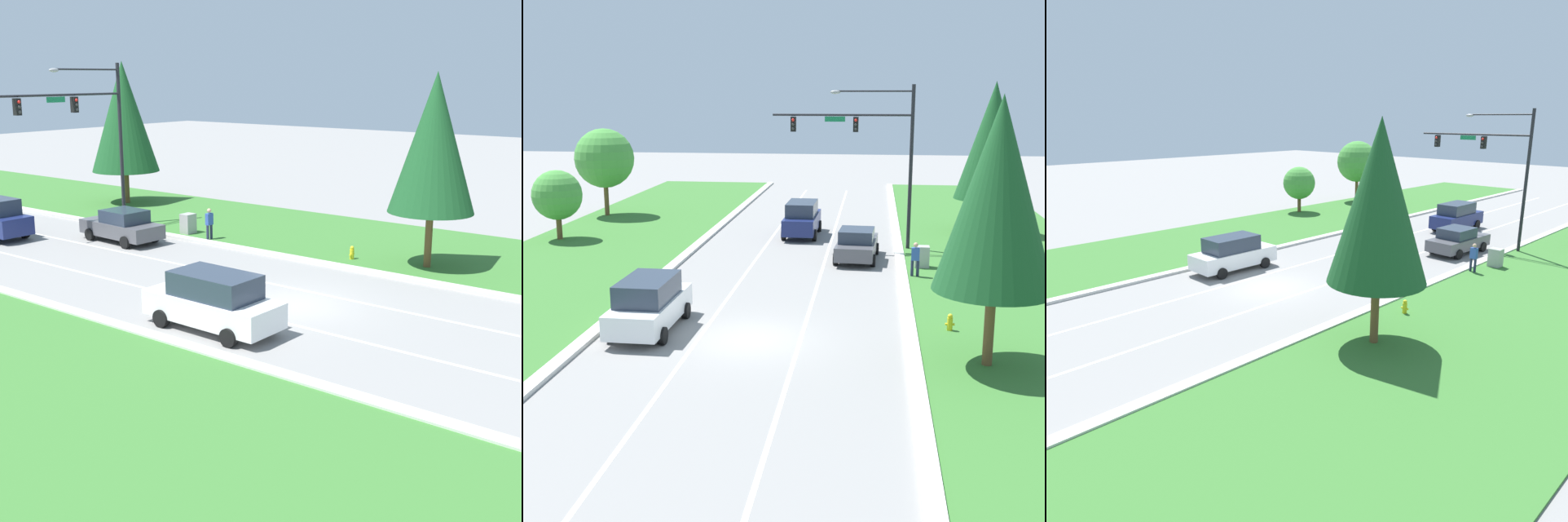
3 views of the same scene
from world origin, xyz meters
The scene contains 16 objects.
ground_plane centered at (0.00, 0.00, 0.00)m, with size 160.00×160.00×0.00m, color gray.
curb_strip_right centered at (5.65, 0.00, 0.07)m, with size 0.50×90.00×0.15m.
curb_strip_left centered at (-5.65, 0.00, 0.07)m, with size 0.50×90.00×0.15m.
lane_stripe_inner_left centered at (-1.80, 0.00, 0.00)m, with size 0.14×81.00×0.01m.
lane_stripe_inner_right centered at (1.80, 0.00, 0.00)m, with size 0.14×81.00×0.01m.
traffic_signal_mast centered at (4.12, 15.94, 5.88)m, with size 7.63×0.41×8.93m.
white_suv centered at (-3.79, 0.60, 1.00)m, with size 2.15×4.89×1.97m.
graphite_sedan centered at (3.41, 13.05, 0.83)m, with size 2.31×4.71×1.66m.
navy_suv centered at (-0.06, 19.23, 1.07)m, with size 2.12×4.96×2.10m.
utility_cabinet centered at (6.66, 11.51, 0.57)m, with size 0.70×0.60×1.13m.
pedestrian centered at (6.23, 9.61, 0.94)m, with size 0.40×0.24×1.69m.
fire_hydrant centered at (7.09, 1.66, 0.34)m, with size 0.34×0.20×0.70m.
conifer_near_right_tree centered at (11.25, 21.26, 5.68)m, with size 4.37×4.37×9.18m.
oak_near_left_tree centered at (-14.09, 16.05, 2.68)m, with size 2.90×2.90×4.14m.
conifer_far_right_tree centered at (7.93, -1.67, 5.48)m, with size 3.71×3.71×8.46m.
oak_far_left_tree centered at (-14.42, 24.71, 4.06)m, with size 4.09×4.09×6.11m.
Camera 2 is at (4.23, -23.97, 8.46)m, focal length 50.00 mm.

